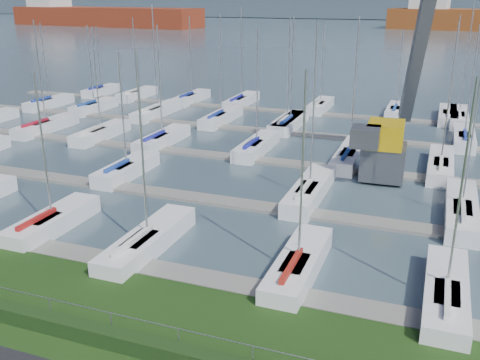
% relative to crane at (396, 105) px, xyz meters
% --- Properties ---
extents(water, '(800.00, 540.00, 0.20)m').
position_rel_crane_xyz_m(water, '(-7.27, 234.12, -5.73)').
color(water, '#3F515C').
extents(hedge, '(80.00, 0.70, 0.70)m').
position_rel_crane_xyz_m(hedge, '(-7.27, -26.28, -4.98)').
color(hedge, '#1B3312').
rests_on(hedge, grass).
extents(fence, '(80.00, 0.04, 0.04)m').
position_rel_crane_xyz_m(fence, '(-7.27, -25.88, -4.13)').
color(fence, gray).
rests_on(fence, grass).
extents(foothill, '(900.00, 80.00, 12.00)m').
position_rel_crane_xyz_m(foothill, '(-7.27, 304.12, 0.67)').
color(foothill, '#3D4C59').
rests_on(foothill, water).
extents(docks, '(90.00, 41.60, 0.25)m').
position_rel_crane_xyz_m(docks, '(-7.27, 0.12, -5.55)').
color(docks, slate).
rests_on(docks, water).
extents(crane, '(5.73, 13.23, 22.35)m').
position_rel_crane_xyz_m(crane, '(0.00, 0.00, 0.00)').
color(crane, '#5A5B61').
rests_on(crane, water).
extents(cargo_ship_west, '(91.73, 27.22, 21.50)m').
position_rel_crane_xyz_m(cargo_ship_west, '(-141.88, 165.79, -1.70)').
color(cargo_ship_west, maroon).
rests_on(cargo_ship_west, water).
extents(sailboat_fleet, '(75.80, 49.73, 13.08)m').
position_rel_crane_xyz_m(sailboat_fleet, '(-8.16, 3.13, 0.05)').
color(sailboat_fleet, '#202DA3').
rests_on(sailboat_fleet, water).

